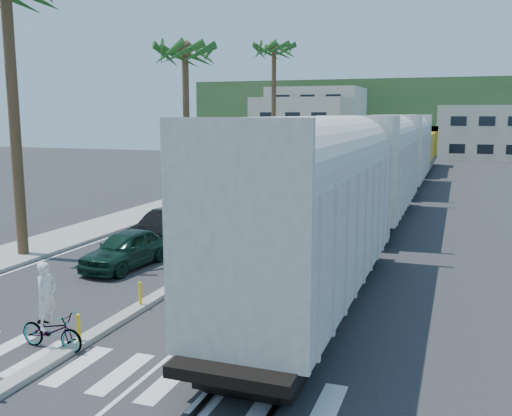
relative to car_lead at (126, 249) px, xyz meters
The scene contains 15 objects.
ground 6.80m from the car_lead, 63.36° to the right, with size 140.00×140.00×0.00m, color #28282B.
sidewalk 19.74m from the car_lead, 106.09° to the left, with size 3.00×90.00×0.15m, color gray.
rails 23.39m from the car_lead, 69.91° to the left, with size 1.56×100.00×0.06m.
median 14.26m from the car_lead, 77.71° to the left, with size 0.45×60.00×0.85m.
crosswalk 8.63m from the car_lead, 69.35° to the right, with size 14.00×2.20×0.01m, color silver.
lane_markings 18.99m from the car_lead, 87.34° to the left, with size 9.42×90.00×0.01m.
freight_train 20.19m from the car_lead, 66.42° to the left, with size 3.00×60.94×5.85m.
palm_trees 20.12m from the car_lead, 106.92° to the left, with size 3.50×37.20×13.75m.
buildings 65.80m from the car_lead, 92.95° to the left, with size 38.00×27.00×10.00m.
hillside 94.15m from the car_lead, 88.15° to the left, with size 80.00×20.00×12.00m, color #385628.
car_lead is the anchor object (origin of this frame).
car_second 3.81m from the car_lead, 94.34° to the left, with size 2.03×4.97×1.60m, color black.
car_third 10.81m from the car_lead, 93.14° to the left, with size 2.38×4.89×1.37m, color black.
car_rear 15.40m from the car_lead, 93.79° to the left, with size 2.32×4.52×1.22m, color #ADB0B3.
cyclist 7.85m from the car_lead, 71.47° to the right, with size 0.89×1.97×2.27m.
Camera 1 is at (8.96, -12.57, 5.91)m, focal length 40.00 mm.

